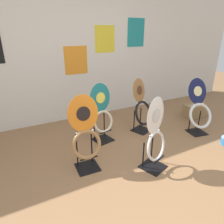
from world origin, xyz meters
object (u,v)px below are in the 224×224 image
Objects in this scene: storage_box at (195,111)px; toilet_seat_display_woodgrain at (142,108)px; toilet_seat_display_navy_moon at (199,111)px; toilet_seat_display_orange_sun at (85,135)px; toilet_seat_display_teal_sax at (102,115)px; toilet_seat_display_white_plain at (155,136)px.

toilet_seat_display_woodgrain is at bearing 179.51° from storage_box.
toilet_seat_display_orange_sun is (-2.02, -0.03, 0.07)m from toilet_seat_display_navy_moon.
toilet_seat_display_teal_sax reaches higher than toilet_seat_display_navy_moon.
toilet_seat_display_white_plain is at bearing -161.63° from toilet_seat_display_navy_moon.
toilet_seat_display_navy_moon is at bearing 0.93° from toilet_seat_display_orange_sun.
toilet_seat_display_white_plain is at bearing -116.72° from toilet_seat_display_woodgrain.
toilet_seat_display_teal_sax is at bearing 49.00° from toilet_seat_display_orange_sun.
toilet_seat_display_teal_sax is 0.72m from toilet_seat_display_orange_sun.
toilet_seat_display_white_plain reaches higher than storage_box.
toilet_seat_display_woodgrain reaches higher than toilet_seat_display_navy_moon.
toilet_seat_display_white_plain reaches higher than toilet_seat_display_teal_sax.
toilet_seat_display_teal_sax reaches higher than storage_box.
toilet_seat_display_teal_sax reaches higher than toilet_seat_display_woodgrain.
toilet_seat_display_orange_sun is at bearing -179.07° from toilet_seat_display_navy_moon.
toilet_seat_display_navy_moon is 2.02m from toilet_seat_display_orange_sun.
toilet_seat_display_navy_moon is 0.76m from storage_box.
toilet_seat_display_white_plain reaches higher than toilet_seat_display_navy_moon.
toilet_seat_display_white_plain is (0.75, -0.39, -0.01)m from toilet_seat_display_orange_sun.
toilet_seat_display_orange_sun reaches higher than toilet_seat_display_navy_moon.
toilet_seat_display_white_plain is at bearing -73.75° from toilet_seat_display_teal_sax.
toilet_seat_display_navy_moon is 0.95m from toilet_seat_display_woodgrain.
toilet_seat_display_white_plain is (0.27, -0.94, 0.02)m from toilet_seat_display_teal_sax.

